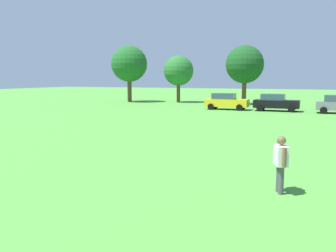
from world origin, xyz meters
name	(u,v)px	position (x,y,z in m)	size (l,w,h in m)	color
ground_plane	(249,118)	(0.00, 30.00, 0.00)	(160.00, 160.00, 0.00)	#4C9338
adult_bystander	(281,159)	(4.20, 10.60, 0.97)	(0.47, 0.74, 1.64)	#4C4C51
parked_car_yellow_0	(226,101)	(-3.60, 36.99, 0.86)	(4.30, 2.02, 1.68)	yellow
parked_car_black_1	(276,102)	(1.28, 37.15, 0.86)	(4.30, 2.02, 1.68)	black
tree_far_left	(129,64)	(-18.57, 43.95, 5.08)	(4.83, 4.83, 7.52)	brown
tree_center	(178,71)	(-12.09, 45.53, 4.16)	(3.95, 3.95, 6.16)	brown
tree_far_right	(245,65)	(-3.28, 44.86, 4.83)	(4.59, 4.59, 7.15)	brown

